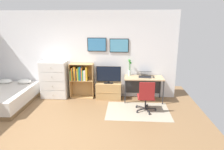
{
  "coord_description": "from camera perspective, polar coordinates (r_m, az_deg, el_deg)",
  "views": [
    {
      "loc": [
        1.49,
        -3.79,
        2.32
      ],
      "look_at": [
        1.12,
        1.5,
        0.94
      ],
      "focal_mm": 32.1,
      "sensor_mm": 36.0,
      "label": 1
    }
  ],
  "objects": [
    {
      "name": "tv_stand",
      "position": [
        6.33,
        -0.94,
        -4.48
      ],
      "size": [
        0.78,
        0.41,
        0.51
      ],
      "color": "tan",
      "rests_on": "ground_plane"
    },
    {
      "name": "television",
      "position": [
        6.16,
        -0.98,
        0.01
      ],
      "size": [
        0.76,
        0.16,
        0.53
      ],
      "color": "black",
      "rests_on": "tv_stand"
    },
    {
      "name": "wall_back_with_posters",
      "position": [
        6.46,
        -9.29,
        5.79
      ],
      "size": [
        6.12,
        0.09,
        2.7
      ],
      "color": "white",
      "rests_on": "ground_plane"
    },
    {
      "name": "bed",
      "position": [
        6.61,
        -28.41,
        -5.65
      ],
      "size": [
        1.48,
        1.96,
        0.59
      ],
      "rotation": [
        0.0,
        0.0,
        0.03
      ],
      "color": "brown",
      "rests_on": "ground_plane"
    },
    {
      "name": "ground_plane",
      "position": [
        4.69,
        -15.68,
        -15.71
      ],
      "size": [
        7.2,
        7.2,
        0.0
      ],
      "primitive_type": "plane",
      "color": "brown"
    },
    {
      "name": "office_chair",
      "position": [
        5.39,
        9.71,
        -5.88
      ],
      "size": [
        0.56,
        0.58,
        0.86
      ],
      "rotation": [
        0.0,
        0.0,
        0.01
      ],
      "color": "#232326",
      "rests_on": "ground_plane"
    },
    {
      "name": "bookshelf",
      "position": [
        6.39,
        -8.89,
        -0.6
      ],
      "size": [
        0.74,
        0.3,
        1.1
      ],
      "color": "tan",
      "rests_on": "ground_plane"
    },
    {
      "name": "dresser",
      "position": [
        6.59,
        -16.08,
        -1.28
      ],
      "size": [
        0.83,
        0.46,
        1.17
      ],
      "color": "silver",
      "rests_on": "ground_plane"
    },
    {
      "name": "desk",
      "position": [
        6.21,
        8.93,
        -1.65
      ],
      "size": [
        1.17,
        0.6,
        0.74
      ],
      "color": "tan",
      "rests_on": "ground_plane"
    },
    {
      "name": "area_rug",
      "position": [
        5.58,
        7.35,
        -10.1
      ],
      "size": [
        1.7,
        1.2,
        0.01
      ],
      "primitive_type": "cube",
      "color": "#9E937F",
      "rests_on": "ground_plane"
    },
    {
      "name": "bamboo_vase",
      "position": [
        6.22,
        5.03,
        2.08
      ],
      "size": [
        0.1,
        0.11,
        0.5
      ],
      "color": "silver",
      "rests_on": "desk"
    },
    {
      "name": "laptop",
      "position": [
        6.18,
        9.36,
        0.18
      ],
      "size": [
        0.41,
        0.44,
        0.17
      ],
      "rotation": [
        0.0,
        0.0,
        -0.07
      ],
      "color": "#333338",
      "rests_on": "desk"
    },
    {
      "name": "computer_mouse",
      "position": [
        6.1,
        11.74,
        -0.6
      ],
      "size": [
        0.06,
        0.1,
        0.03
      ],
      "primitive_type": "ellipsoid",
      "color": "#262628",
      "rests_on": "desk"
    }
  ]
}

